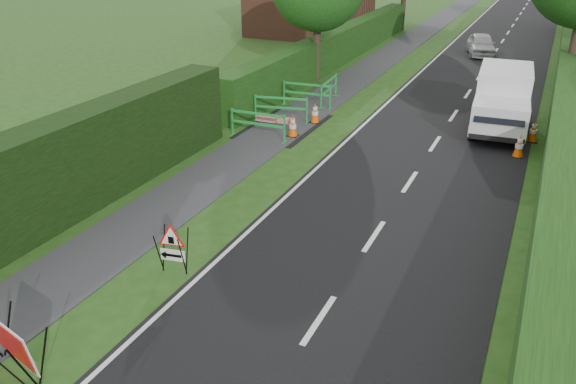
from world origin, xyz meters
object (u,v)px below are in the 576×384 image
(red_rect_sign, at_px, (12,345))
(triangle_sign, at_px, (170,245))
(hatchback_car, at_px, (481,44))
(works_van, at_px, (502,99))

(red_rect_sign, xyz_separation_m, triangle_sign, (0.58, 3.56, 0.13))
(triangle_sign, bearing_deg, hatchback_car, 73.09)
(works_van, relative_size, hatchback_car, 1.35)
(red_rect_sign, relative_size, works_van, 0.27)
(red_rect_sign, bearing_deg, works_van, 83.37)
(red_rect_sign, distance_m, triangle_sign, 3.61)
(red_rect_sign, relative_size, hatchback_car, 0.36)
(triangle_sign, xyz_separation_m, hatchback_car, (2.74, 26.27, -0.09))
(triangle_sign, height_order, works_van, works_van)
(red_rect_sign, height_order, hatchback_car, hatchback_car)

